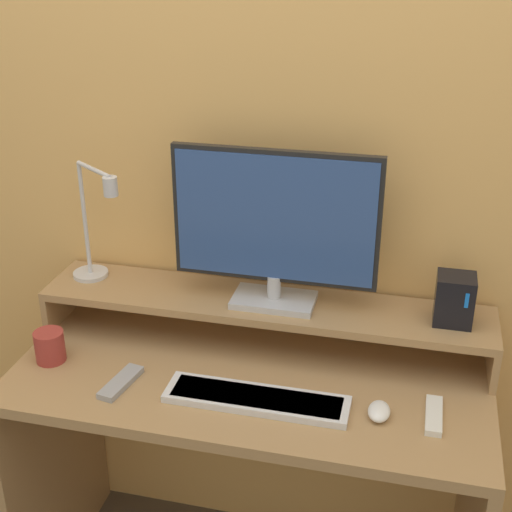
# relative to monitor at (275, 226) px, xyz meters

# --- Properties ---
(wall_back) EXTENTS (6.00, 0.05, 2.50)m
(wall_back) POSITION_rel_monitor_xyz_m (-0.03, 0.15, 0.12)
(wall_back) COLOR #E5AD60
(wall_back) RESTS_ON ground_plane
(desk) EXTENTS (1.22, 0.55, 0.78)m
(desk) POSITION_rel_monitor_xyz_m (-0.03, -0.16, -0.58)
(desk) COLOR #A87F51
(desk) RESTS_ON ground_plane
(monitor_shelf) EXTENTS (1.22, 0.22, 0.13)m
(monitor_shelf) POSITION_rel_monitor_xyz_m (-0.03, 0.01, -0.24)
(monitor_shelf) COLOR #A87F51
(monitor_shelf) RESTS_ON desk
(monitor) EXTENTS (0.54, 0.13, 0.42)m
(monitor) POSITION_rel_monitor_xyz_m (0.00, 0.00, 0.00)
(monitor) COLOR #BCBCC1
(monitor) RESTS_ON monitor_shelf
(desk_lamp) EXTENTS (0.20, 0.16, 0.34)m
(desk_lamp) POSITION_rel_monitor_xyz_m (-0.51, 0.01, -0.07)
(desk_lamp) COLOR silver
(desk_lamp) RESTS_ON monitor_shelf
(router_dock) EXTENTS (0.10, 0.09, 0.13)m
(router_dock) POSITION_rel_monitor_xyz_m (0.46, 0.01, -0.16)
(router_dock) COLOR black
(router_dock) RESTS_ON monitor_shelf
(keyboard) EXTENTS (0.45, 0.11, 0.02)m
(keyboard) POSITION_rel_monitor_xyz_m (0.02, -0.27, -0.34)
(keyboard) COLOR silver
(keyboard) RESTS_ON desk
(mouse) EXTENTS (0.05, 0.08, 0.03)m
(mouse) POSITION_rel_monitor_xyz_m (0.31, -0.25, -0.34)
(mouse) COLOR white
(mouse) RESTS_ON desk
(remote_control) EXTENTS (0.07, 0.15, 0.02)m
(remote_control) POSITION_rel_monitor_xyz_m (-0.33, -0.28, -0.34)
(remote_control) COLOR #99999E
(remote_control) RESTS_ON desk
(remote_secondary) EXTENTS (0.04, 0.14, 0.02)m
(remote_secondary) POSITION_rel_monitor_xyz_m (0.43, -0.23, -0.34)
(remote_secondary) COLOR white
(remote_secondary) RESTS_ON desk
(mug) EXTENTS (0.08, 0.08, 0.09)m
(mug) POSITION_rel_monitor_xyz_m (-0.55, -0.22, -0.31)
(mug) COLOR #9E332D
(mug) RESTS_ON desk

